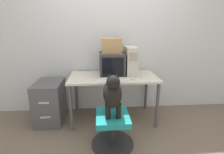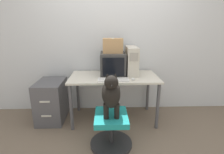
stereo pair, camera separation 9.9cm
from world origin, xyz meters
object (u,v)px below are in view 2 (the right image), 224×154
object	(u,v)px
office_chair	(111,130)
pc_tower	(131,61)
keyboard	(113,80)
filing_cabinet	(52,101)
crt_monitor	(113,64)
cardboard_box	(113,46)
dog	(111,92)

from	to	relation	value
office_chair	pc_tower	bearing A→B (deg)	66.38
keyboard	filing_cabinet	world-z (taller)	keyboard
pc_tower	office_chair	xyz separation A→B (m)	(-0.35, -0.80, -0.75)
filing_cabinet	office_chair	bearing A→B (deg)	-36.50
crt_monitor	keyboard	xyz separation A→B (m)	(-0.00, -0.34, -0.16)
keyboard	cardboard_box	xyz separation A→B (m)	(0.00, 0.35, 0.45)
pc_tower	keyboard	xyz separation A→B (m)	(-0.30, -0.35, -0.21)
pc_tower	filing_cabinet	distance (m)	1.47
pc_tower	office_chair	size ratio (longest dim) A/B	0.91
crt_monitor	office_chair	size ratio (longest dim) A/B	0.87
crt_monitor	keyboard	size ratio (longest dim) A/B	1.06
crt_monitor	keyboard	bearing A→B (deg)	-90.33
pc_tower	office_chair	world-z (taller)	pc_tower
keyboard	office_chair	world-z (taller)	keyboard
filing_cabinet	keyboard	bearing A→B (deg)	-14.53
keyboard	cardboard_box	world-z (taller)	cardboard_box
keyboard	dog	world-z (taller)	dog
crt_monitor	dog	size ratio (longest dim) A/B	0.85
keyboard	dog	xyz separation A→B (m)	(-0.05, -0.44, -0.03)
cardboard_box	keyboard	bearing A→B (deg)	-90.32
crt_monitor	dog	distance (m)	0.81
pc_tower	cardboard_box	xyz separation A→B (m)	(-0.30, -0.01, 0.24)
dog	keyboard	bearing A→B (deg)	83.89
keyboard	cardboard_box	size ratio (longest dim) A/B	1.44
crt_monitor	filing_cabinet	world-z (taller)	crt_monitor
office_chair	cardboard_box	distance (m)	1.27
pc_tower	dog	size ratio (longest dim) A/B	0.89
keyboard	office_chair	distance (m)	0.70
office_chair	keyboard	bearing A→B (deg)	84.00
office_chair	dog	xyz separation A→B (m)	(-0.00, 0.01, 0.51)
office_chair	filing_cabinet	xyz separation A→B (m)	(-0.96, 0.71, 0.10)
crt_monitor	filing_cabinet	size ratio (longest dim) A/B	0.72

